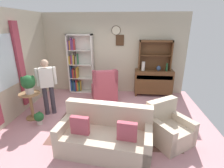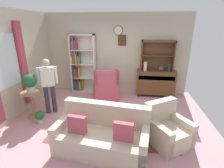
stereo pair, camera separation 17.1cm
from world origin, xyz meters
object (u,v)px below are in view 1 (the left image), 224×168
at_px(sideboard_hutch, 155,51).
at_px(potted_plant_large, 28,83).
at_px(potted_plant_small, 39,117).
at_px(bookshelf, 79,66).
at_px(bottle_wine, 167,67).
at_px(sideboard, 153,81).
at_px(armchair_floral, 168,129).
at_px(person_reading, 47,83).
at_px(vase_tall, 143,66).
at_px(vase_round, 159,68).
at_px(wingback_chair, 104,89).
at_px(plant_stand, 31,103).
at_px(couch_floral, 105,136).

xyz_separation_m(sideboard_hutch, potted_plant_large, (-3.41, -2.06, -0.55)).
xyz_separation_m(sideboard_hutch, potted_plant_small, (-3.12, -2.32, -1.37)).
relative_size(bookshelf, bottle_wine, 7.82).
height_order(sideboard, potted_plant_large, potted_plant_large).
distance_m(sideboard, potted_plant_large, 3.96).
bearing_deg(armchair_floral, person_reading, 163.27).
height_order(vase_tall, vase_round, vase_tall).
height_order(sideboard_hutch, vase_round, sideboard_hutch).
height_order(vase_round, person_reading, person_reading).
bearing_deg(potted_plant_large, bottle_wine, 26.08).
relative_size(bookshelf, potted_plant_large, 4.35).
relative_size(vase_round, armchair_floral, 0.16).
bearing_deg(wingback_chair, sideboard_hutch, 21.59).
bearing_deg(potted_plant_large, bookshelf, 70.36).
height_order(vase_round, potted_plant_small, vase_round).
height_order(vase_round, wingback_chair, vase_round).
bearing_deg(plant_stand, sideboard_hutch, 30.78).
xyz_separation_m(potted_plant_small, person_reading, (0.04, 0.56, 0.72)).
bearing_deg(vase_tall, bottle_wine, -0.66).
xyz_separation_m(sideboard, vase_round, (0.13, -0.07, 0.50)).
bearing_deg(plant_stand, armchair_floral, -10.50).
distance_m(couch_floral, armchair_floral, 1.37).
height_order(sideboard, bottle_wine, bottle_wine).
height_order(vase_tall, person_reading, person_reading).
xyz_separation_m(couch_floral, potted_plant_large, (-2.09, 1.01, 0.70)).
relative_size(couch_floral, plant_stand, 2.60).
distance_m(potted_plant_large, person_reading, 0.46).
bearing_deg(plant_stand, potted_plant_small, -40.08).
height_order(armchair_floral, plant_stand, armchair_floral).
bearing_deg(armchair_floral, couch_floral, -163.71).
bearing_deg(armchair_floral, bottle_wine, 80.79).
bearing_deg(vase_round, vase_tall, -178.51).
distance_m(bookshelf, armchair_floral, 3.83).
relative_size(wingback_chair, plant_stand, 1.44).
distance_m(bookshelf, potted_plant_large, 2.16).
xyz_separation_m(sideboard, sideboard_hutch, (-0.00, 0.11, 1.05)).
height_order(potted_plant_large, person_reading, person_reading).
bearing_deg(sideboard, wingback_chair, -161.72).
relative_size(bookshelf, couch_floral, 1.11).
distance_m(bottle_wine, armchair_floral, 2.63).
height_order(sideboard, wingback_chair, wingback_chair).
bearing_deg(wingback_chair, potted_plant_large, -141.25).
bearing_deg(sideboard_hutch, sideboard, -90.00).
bearing_deg(vase_round, bookshelf, 176.96).
xyz_separation_m(bookshelf, sideboard, (2.69, -0.08, -0.49)).
bearing_deg(sideboard, potted_plant_large, -150.25).
xyz_separation_m(bottle_wine, plant_stand, (-3.83, -1.85, -0.61)).
xyz_separation_m(bookshelf, wingback_chair, (1.02, -0.63, -0.61)).
height_order(couch_floral, armchair_floral, couch_floral).
xyz_separation_m(sideboard_hutch, wingback_chair, (-1.67, -0.66, -1.18)).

